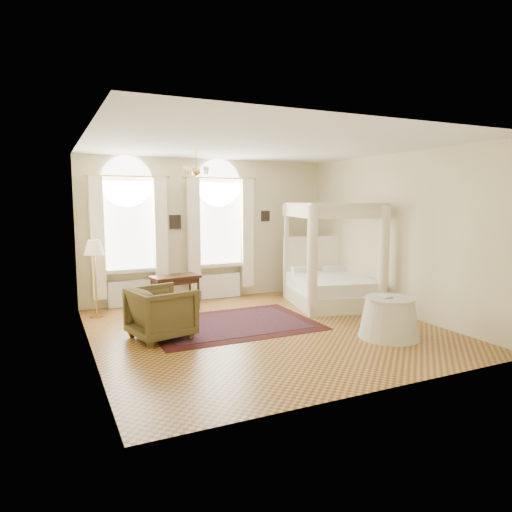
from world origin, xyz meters
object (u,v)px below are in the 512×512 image
(nightstand, at_px, (319,280))
(writing_desk, at_px, (175,281))
(armchair, at_px, (161,313))
(side_table, at_px, (389,318))
(stool, at_px, (156,289))
(coffee_table, at_px, (159,309))
(floor_lamp, at_px, (94,251))
(canopy_bed, at_px, (331,282))

(nightstand, xyz_separation_m, writing_desk, (-3.81, -0.31, 0.33))
(writing_desk, bearing_deg, nightstand, 4.63)
(armchair, distance_m, side_table, 3.89)
(stool, bearing_deg, coffee_table, -101.09)
(floor_lamp, bearing_deg, side_table, -39.19)
(nightstand, relative_size, writing_desk, 0.58)
(floor_lamp, bearing_deg, stool, 18.83)
(canopy_bed, relative_size, writing_desk, 2.25)
(stool, bearing_deg, side_table, -52.43)
(canopy_bed, xyz_separation_m, writing_desk, (-3.33, 0.93, 0.13))
(side_table, bearing_deg, stool, 127.57)
(coffee_table, distance_m, floor_lamp, 1.94)
(stool, bearing_deg, writing_desk, -63.32)
(nightstand, relative_size, armchair, 0.64)
(nightstand, distance_m, floor_lamp, 5.50)
(canopy_bed, height_order, floor_lamp, canopy_bed)
(stool, xyz_separation_m, armchair, (-0.44, -2.41, 0.06))
(canopy_bed, bearing_deg, floor_lamp, 167.76)
(floor_lamp, bearing_deg, writing_desk, -4.99)
(canopy_bed, distance_m, writing_desk, 3.46)
(stool, height_order, floor_lamp, floor_lamp)
(armchair, bearing_deg, stool, -23.53)
(canopy_bed, distance_m, floor_lamp, 5.10)
(writing_desk, distance_m, side_table, 4.45)
(armchair, xyz_separation_m, floor_lamp, (-0.85, 1.96, 0.89))
(canopy_bed, relative_size, coffee_table, 3.71)
(floor_lamp, bearing_deg, canopy_bed, -12.24)
(coffee_table, xyz_separation_m, side_table, (3.46, -2.19, -0.02))
(canopy_bed, height_order, side_table, canopy_bed)
(coffee_table, height_order, floor_lamp, floor_lamp)
(coffee_table, bearing_deg, writing_desk, 62.51)
(writing_desk, xyz_separation_m, side_table, (2.80, -3.44, -0.30))
(stool, height_order, side_table, side_table)
(side_table, bearing_deg, canopy_bed, 78.27)
(nightstand, bearing_deg, side_table, -105.01)
(coffee_table, height_order, side_table, side_table)
(nightstand, xyz_separation_m, side_table, (-1.01, -3.75, 0.03))
(canopy_bed, bearing_deg, coffee_table, -175.34)
(armchair, distance_m, coffee_table, 0.58)
(writing_desk, xyz_separation_m, stool, (-0.29, 0.58, -0.27))
(writing_desk, distance_m, coffee_table, 1.44)
(writing_desk, distance_m, armchair, 1.98)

